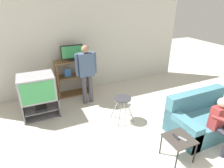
# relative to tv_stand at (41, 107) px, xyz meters

# --- Properties ---
(wall_back) EXTENTS (6.40, 0.06, 2.60)m
(wall_back) POSITION_rel_tv_stand_xyz_m (1.34, 1.04, 1.08)
(wall_back) COLOR beige
(wall_back) RESTS_ON ground_plane
(tv_stand) EXTENTS (0.80, 0.50, 0.46)m
(tv_stand) POSITION_rel_tv_stand_xyz_m (0.00, 0.00, 0.00)
(tv_stand) COLOR slate
(tv_stand) RESTS_ON ground_plane
(television_main) EXTENTS (0.76, 0.58, 0.56)m
(television_main) POSITION_rel_tv_stand_xyz_m (-0.01, 0.01, 0.51)
(television_main) COLOR #9E9EA3
(television_main) RESTS_ON tv_stand
(media_shelf) EXTENTS (0.93, 0.37, 1.01)m
(media_shelf) POSITION_rel_tv_stand_xyz_m (0.98, 0.79, 0.29)
(media_shelf) COLOR brown
(media_shelf) RESTS_ON ground_plane
(television_flat) EXTENTS (0.59, 0.20, 0.41)m
(television_flat) POSITION_rel_tv_stand_xyz_m (1.00, 0.79, 0.98)
(television_flat) COLOR black
(television_flat) RESTS_ON media_shelf
(folding_stool) EXTENTS (0.42, 0.43, 0.57)m
(folding_stool) POSITION_rel_tv_stand_xyz_m (1.65, -0.92, 0.25)
(folding_stool) COLOR #99999E
(folding_stool) RESTS_ON ground_plane
(snack_table) EXTENTS (0.44, 0.44, 0.43)m
(snack_table) POSITION_rel_tv_stand_xyz_m (1.99, -2.32, 0.15)
(snack_table) COLOR #38332D
(snack_table) RESTS_ON ground_plane
(remote_control_black) EXTENTS (0.05, 0.15, 0.02)m
(remote_control_black) POSITION_rel_tv_stand_xyz_m (1.95, -2.28, 0.22)
(remote_control_black) COLOR #232328
(remote_control_black) RESTS_ON snack_table
(remote_control_white) EXTENTS (0.09, 0.15, 0.02)m
(remote_control_white) POSITION_rel_tv_stand_xyz_m (2.01, -2.36, 0.22)
(remote_control_white) COLOR gray
(remote_control_white) RESTS_ON snack_table
(couch) EXTENTS (1.43, 0.82, 0.80)m
(couch) POSITION_rel_tv_stand_xyz_m (2.99, -1.94, 0.05)
(couch) COLOR teal
(couch) RESTS_ON ground_plane
(person_standing_adult) EXTENTS (0.53, 0.20, 1.53)m
(person_standing_adult) POSITION_rel_tv_stand_xyz_m (1.18, 0.15, 0.70)
(person_standing_adult) COLOR #4C4C56
(person_standing_adult) RESTS_ON ground_plane
(person_seated_child) EXTENTS (0.33, 0.43, 1.00)m
(person_seated_child) POSITION_rel_tv_stand_xyz_m (2.83, -2.41, 0.36)
(person_seated_child) COLOR #2D2D38
(person_seated_child) RESTS_ON ground_plane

